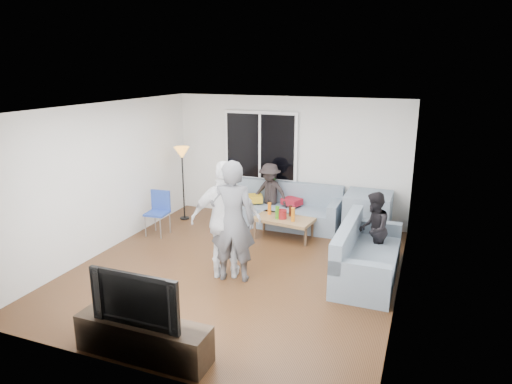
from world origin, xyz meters
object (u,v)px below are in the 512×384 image
at_px(player_right, 226,220).
at_px(spectator_right, 373,229).
at_px(floor_lamp, 183,184).
at_px(tv_console, 144,338).
at_px(coffee_table, 284,228).
at_px(player_left, 232,221).
at_px(television, 140,296).
at_px(spectator_back, 270,194).
at_px(side_chair, 157,214).
at_px(sofa_back_section, 284,205).
at_px(sofa_right_section, 368,251).

bearing_deg(player_right, spectator_right, -167.73).
bearing_deg(floor_lamp, tv_console, -65.69).
height_order(coffee_table, player_left, player_left).
height_order(spectator_right, television, spectator_right).
distance_m(floor_lamp, player_right, 2.97).
bearing_deg(spectator_back, spectator_right, -22.86).
distance_m(coffee_table, side_chair, 2.46).
xyz_separation_m(sofa_back_section, player_left, (0.02, -2.64, 0.52)).
bearing_deg(sofa_back_section, tv_console, -91.77).
height_order(sofa_right_section, spectator_back, spectator_back).
xyz_separation_m(coffee_table, player_left, (-0.20, -1.95, 0.74)).
height_order(floor_lamp, player_right, player_right).
height_order(sofa_right_section, spectator_right, spectator_right).
xyz_separation_m(sofa_back_section, television, (-0.15, -4.77, 0.33)).
height_order(player_left, tv_console, player_left).
bearing_deg(side_chair, sofa_back_section, 28.29).
height_order(tv_console, television, television).
xyz_separation_m(player_left, television, (-0.16, -2.13, -0.19)).
height_order(sofa_back_section, player_left, player_left).
bearing_deg(floor_lamp, coffee_table, -7.32).
bearing_deg(coffee_table, player_left, -95.80).
xyz_separation_m(coffee_table, player_right, (-0.33, -1.88, 0.72)).
xyz_separation_m(player_left, spectator_back, (-0.34, 2.67, -0.30)).
xyz_separation_m(side_chair, floor_lamp, (0.00, 1.03, 0.35)).
height_order(sofa_back_section, floor_lamp, floor_lamp).
distance_m(sofa_right_section, coffee_table, 2.07).
relative_size(coffee_table, spectator_back, 0.86).
height_order(coffee_table, television, television).
relative_size(sofa_back_section, spectator_back, 1.80).
relative_size(side_chair, television, 0.78).
relative_size(sofa_right_section, player_right, 1.09).
xyz_separation_m(side_chair, player_left, (2.14, -1.22, 0.51)).
bearing_deg(television, sofa_right_section, 54.83).
bearing_deg(side_chair, coffee_table, 11.90).
bearing_deg(tv_console, player_right, 89.27).
distance_m(player_right, tv_console, 2.31).
distance_m(sofa_right_section, side_chair, 4.09).
relative_size(side_chair, player_left, 0.46).
bearing_deg(player_left, floor_lamp, -60.48).
bearing_deg(sofa_right_section, sofa_back_section, 47.14).
bearing_deg(coffee_table, television, -95.06).
distance_m(coffee_table, player_left, 2.09).
bearing_deg(spectator_back, tv_console, -79.96).
bearing_deg(sofa_right_section, side_chair, 84.62).
bearing_deg(floor_lamp, side_chair, -90.00).
xyz_separation_m(player_left, spectator_right, (1.93, 1.31, -0.32)).
bearing_deg(tv_console, television, 0.00).
bearing_deg(coffee_table, spectator_back, 126.95).
bearing_deg(spectator_back, player_right, -77.54).
bearing_deg(coffee_table, floor_lamp, 172.68).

